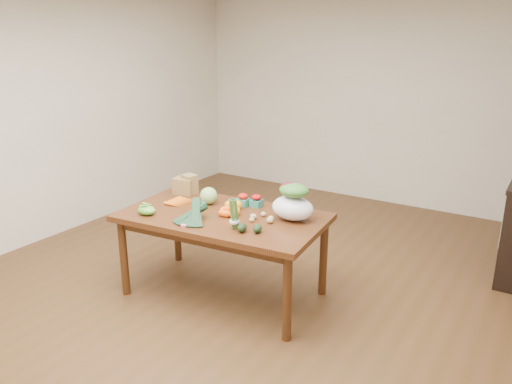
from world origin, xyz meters
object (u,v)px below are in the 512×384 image
Objects in this scene: kale_bunch at (191,214)px; paper_bag at (184,184)px; asparagus_bundle at (234,214)px; dining_table at (224,255)px; salad_bag at (293,203)px; cabbage at (209,196)px; mandarin_cluster at (227,211)px.

paper_bag is at bearing 128.16° from kale_bunch.
asparagus_bundle reaches higher than paper_bag.
kale_bunch is at bearing -46.58° from paper_bag.
salad_bag reaches higher than dining_table.
kale_bunch reaches higher than cabbage.
cabbage is 0.66m from asparagus_bundle.
salad_bag is at bearing 15.68° from dining_table.
paper_bag reaches higher than kale_bunch.
cabbage reaches higher than dining_table.
paper_bag is 0.40m from cabbage.
mandarin_cluster is at bearing -156.82° from salad_bag.
cabbage is 0.36m from mandarin_cluster.
kale_bunch is 0.83m from salad_bag.
kale_bunch is 1.12× the size of salad_bag.
kale_bunch is at bearing -114.06° from dining_table.
cabbage is at bearing 152.53° from mandarin_cluster.
dining_table is 0.85m from paper_bag.
paper_bag is (-0.65, 0.28, 0.47)m from dining_table.
kale_bunch is at bearing -173.30° from asparagus_bundle.
cabbage is 0.86× the size of mandarin_cluster.
mandarin_cluster is (0.32, -0.16, -0.03)m from cabbage.
salad_bag reaches higher than asparagus_bundle.
asparagus_bundle reaches higher than cabbage.
mandarin_cluster is at bearing -22.28° from paper_bag.
paper_bag reaches higher than dining_table.
kale_bunch is (-0.15, -0.29, 0.03)m from mandarin_cluster.
dining_table is at bearing 173.88° from mandarin_cluster.
mandarin_cluster is 0.56m from salad_bag.
cabbage is at bearing -176.28° from salad_bag.
mandarin_cluster is (0.05, -0.01, 0.42)m from dining_table.
mandarin_cluster is at bearing 57.84° from kale_bunch.
mandarin_cluster reaches higher than dining_table.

